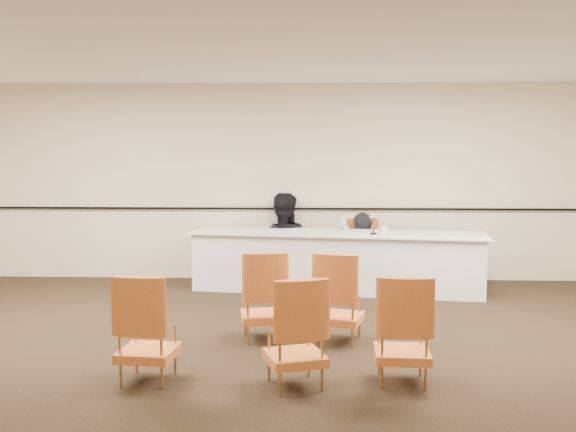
% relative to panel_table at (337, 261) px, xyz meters
% --- Properties ---
extents(floor, '(10.00, 10.00, 0.00)m').
position_rel_panel_table_xyz_m(floor, '(-0.76, -3.20, -0.42)').
color(floor, black).
rests_on(floor, ground).
extents(ceiling, '(10.00, 10.00, 0.00)m').
position_rel_panel_table_xyz_m(ceiling, '(-0.76, -3.20, 2.58)').
color(ceiling, white).
rests_on(ceiling, ground).
extents(wall_back, '(10.00, 0.04, 3.00)m').
position_rel_panel_table_xyz_m(wall_back, '(-0.76, 0.80, 1.08)').
color(wall_back, beige).
rests_on(wall_back, ground).
extents(wall_rail, '(9.80, 0.04, 0.03)m').
position_rel_panel_table_xyz_m(wall_rail, '(-0.76, 0.76, 0.68)').
color(wall_rail, black).
rests_on(wall_rail, wall_back).
extents(panel_table, '(4.23, 1.48, 0.83)m').
position_rel_panel_table_xyz_m(panel_table, '(0.00, 0.00, 0.00)').
color(panel_table, silver).
rests_on(panel_table, ground).
extents(panelist_main, '(0.66, 0.50, 1.62)m').
position_rel_panel_table_xyz_m(panelist_main, '(0.40, 0.55, -0.16)').
color(panelist_main, black).
rests_on(panelist_main, ground).
extents(panelist_main_chair, '(0.56, 0.56, 0.95)m').
position_rel_panel_table_xyz_m(panelist_main_chair, '(0.40, 0.55, 0.06)').
color(panelist_main_chair, '#C16222').
rests_on(panelist_main_chair, ground).
extents(panelist_second, '(0.90, 0.70, 1.83)m').
position_rel_panel_table_xyz_m(panelist_second, '(-0.81, 0.71, 0.02)').
color(panelist_second, black).
rests_on(panelist_second, ground).
extents(panelist_second_chair, '(0.56, 0.56, 0.95)m').
position_rel_panel_table_xyz_m(panelist_second_chair, '(-0.81, 0.71, 0.06)').
color(panelist_second_chair, '#C16222').
rests_on(panelist_second_chair, ground).
extents(papers, '(0.36, 0.31, 0.00)m').
position_rel_panel_table_xyz_m(papers, '(0.34, -0.13, 0.42)').
color(papers, white).
rests_on(papers, panel_table).
extents(microphone, '(0.12, 0.20, 0.26)m').
position_rel_panel_table_xyz_m(microphone, '(0.50, -0.19, 0.55)').
color(microphone, black).
rests_on(microphone, panel_table).
extents(water_bottle, '(0.09, 0.09, 0.25)m').
position_rel_panel_table_xyz_m(water_bottle, '(0.09, -0.02, 0.54)').
color(water_bottle, teal).
rests_on(water_bottle, panel_table).
extents(drinking_glass, '(0.07, 0.07, 0.10)m').
position_rel_panel_table_xyz_m(drinking_glass, '(0.13, -0.05, 0.47)').
color(drinking_glass, silver).
rests_on(drinking_glass, panel_table).
extents(coffee_cup, '(0.11, 0.11, 0.13)m').
position_rel_panel_table_xyz_m(coffee_cup, '(0.64, -0.25, 0.48)').
color(coffee_cup, white).
rests_on(coffee_cup, panel_table).
extents(aud_chair_front_mid, '(0.58, 0.58, 0.95)m').
position_rel_panel_table_xyz_m(aud_chair_front_mid, '(-0.86, -2.44, 0.06)').
color(aud_chair_front_mid, '#C16222').
rests_on(aud_chair_front_mid, ground).
extents(aud_chair_front_right, '(0.61, 0.61, 0.95)m').
position_rel_panel_table_xyz_m(aud_chair_front_right, '(-0.07, -2.49, 0.06)').
color(aud_chair_front_right, '#C16222').
rests_on(aud_chair_front_right, ground).
extents(aud_chair_back_left, '(0.55, 0.55, 0.95)m').
position_rel_panel_table_xyz_m(aud_chair_back_left, '(-1.76, -3.71, 0.06)').
color(aud_chair_back_left, '#C16222').
rests_on(aud_chair_back_left, ground).
extents(aud_chair_back_mid, '(0.63, 0.63, 0.95)m').
position_rel_panel_table_xyz_m(aud_chair_back_mid, '(-0.49, -3.79, 0.06)').
color(aud_chair_back_mid, '#C16222').
rests_on(aud_chair_back_mid, ground).
extents(aud_chair_back_right, '(0.52, 0.52, 0.95)m').
position_rel_panel_table_xyz_m(aud_chair_back_right, '(0.43, -3.66, 0.06)').
color(aud_chair_back_right, '#C16222').
rests_on(aud_chair_back_right, ground).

